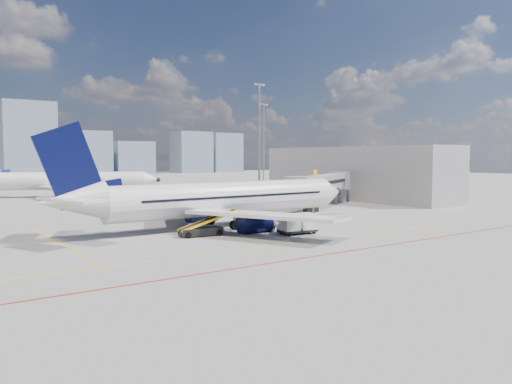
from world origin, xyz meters
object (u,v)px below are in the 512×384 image
main_aircraft (217,199)px  belt_loader (202,229)px  baggage_tug (287,226)px  second_aircraft (66,181)px  ramp_worker (298,224)px  cargo_dolly (298,223)px

main_aircraft → belt_loader: bearing=-135.4°
baggage_tug → second_aircraft: bearing=105.4°
ramp_worker → belt_loader: bearing=72.0°
second_aircraft → belt_loader: second_aircraft is taller
main_aircraft → belt_loader: 6.80m
main_aircraft → second_aircraft: (-2.16, 55.41, 0.00)m
cargo_dolly → belt_loader: bearing=158.9°
main_aircraft → second_aircraft: 55.45m
baggage_tug → ramp_worker: size_ratio=1.38×
ramp_worker → second_aircraft: bearing=8.4°
second_aircraft → cargo_dolly: (6.48, -64.67, -2.04)m
second_aircraft → ramp_worker: size_ratio=21.25×
main_aircraft → cargo_dolly: 10.42m
main_aircraft → second_aircraft: main_aircraft is taller
cargo_dolly → ramp_worker: bearing=55.3°
second_aircraft → belt_loader: size_ratio=5.46×
baggage_tug → cargo_dolly: (0.20, -1.60, 0.48)m
main_aircraft → ramp_worker: (5.45, -8.01, -2.39)m
baggage_tug → ramp_worker: bearing=-5.2°
baggage_tug → cargo_dolly: cargo_dolly is taller
belt_loader → ramp_worker: (9.86, -3.50, 0.16)m
second_aircraft → ramp_worker: bearing=-61.1°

